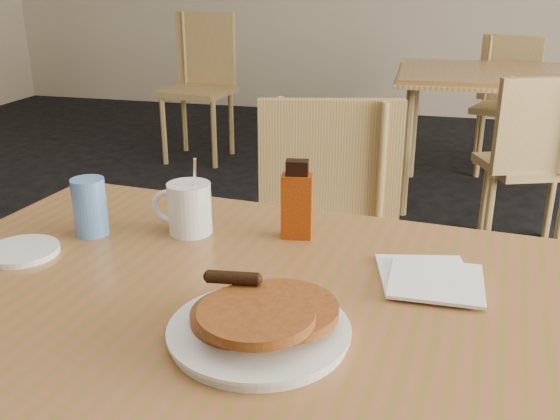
# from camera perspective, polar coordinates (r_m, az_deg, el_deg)

# --- Properties ---
(main_table) EXTENTS (1.33, 0.96, 0.75)m
(main_table) POSITION_cam_1_polar(r_m,az_deg,el_deg) (1.08, -3.75, -9.16)
(main_table) COLOR #975835
(main_table) RESTS_ON floor
(neighbor_table) EXTENTS (1.37, 0.95, 0.75)m
(neighbor_table) POSITION_cam_1_polar(r_m,az_deg,el_deg) (3.70, 21.31, 11.10)
(neighbor_table) COLOR #975835
(neighbor_table) RESTS_ON floor
(chair_main_far) EXTENTS (0.50, 0.50, 0.92)m
(chair_main_far) POSITION_cam_1_polar(r_m,az_deg,el_deg) (1.79, 3.89, -2.24)
(chair_main_far) COLOR tan
(chair_main_far) RESTS_ON floor
(chair_neighbor_far) EXTENTS (0.50, 0.51, 0.87)m
(chair_neighbor_far) POSITION_cam_1_polar(r_m,az_deg,el_deg) (4.43, 20.16, 10.09)
(chair_neighbor_far) COLOR tan
(chair_neighbor_far) RESTS_ON floor
(chair_neighbor_near) EXTENTS (0.49, 0.51, 0.84)m
(chair_neighbor_near) POSITION_cam_1_polar(r_m,az_deg,el_deg) (3.02, 22.02, 5.00)
(chair_neighbor_near) COLOR tan
(chair_neighbor_near) RESTS_ON floor
(chair_wall_extra) EXTENTS (0.50, 0.50, 1.00)m
(chair_wall_extra) POSITION_cam_1_polar(r_m,az_deg,el_deg) (4.50, -7.21, 12.36)
(chair_wall_extra) COLOR tan
(chair_wall_extra) RESTS_ON floor
(pancake_plate) EXTENTS (0.27, 0.27, 0.08)m
(pancake_plate) POSITION_cam_1_polar(r_m,az_deg,el_deg) (0.91, -1.86, -10.30)
(pancake_plate) COLOR white
(pancake_plate) RESTS_ON main_table
(coffee_mug) EXTENTS (0.13, 0.09, 0.16)m
(coffee_mug) POSITION_cam_1_polar(r_m,az_deg,el_deg) (1.27, -8.39, 0.24)
(coffee_mug) COLOR white
(coffee_mug) RESTS_ON main_table
(syrup_bottle) EXTENTS (0.06, 0.05, 0.16)m
(syrup_bottle) POSITION_cam_1_polar(r_m,az_deg,el_deg) (1.23, 1.55, 0.72)
(syrup_bottle) COLOR #720A06
(syrup_bottle) RESTS_ON main_table
(napkin_stack) EXTENTS (0.19, 0.20, 0.01)m
(napkin_stack) POSITION_cam_1_polar(r_m,az_deg,el_deg) (1.11, 13.58, -6.06)
(napkin_stack) COLOR white
(napkin_stack) RESTS_ON main_table
(blue_tumbler) EXTENTS (0.08, 0.08, 0.12)m
(blue_tumbler) POSITION_cam_1_polar(r_m,az_deg,el_deg) (1.30, -16.98, 0.27)
(blue_tumbler) COLOR #5A89D5
(blue_tumbler) RESTS_ON main_table
(side_saucer) EXTENTS (0.17, 0.17, 0.01)m
(side_saucer) POSITION_cam_1_polar(r_m,az_deg,el_deg) (1.27, -22.54, -3.50)
(side_saucer) COLOR white
(side_saucer) RESTS_ON main_table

